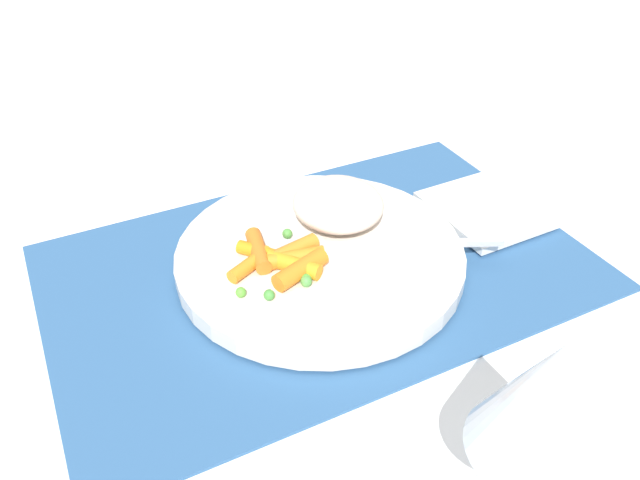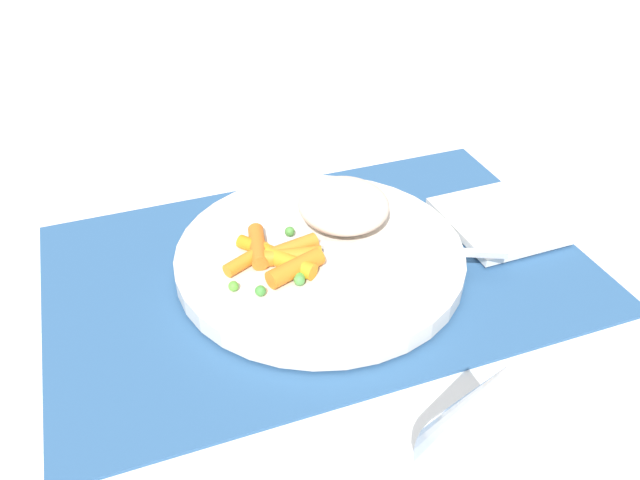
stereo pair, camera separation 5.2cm
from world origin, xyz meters
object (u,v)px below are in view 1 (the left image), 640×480
object	(u,v)px
plate	(320,256)
napkin	(486,211)
wine_glass	(548,406)
rice_mound	(338,204)
carrot_portion	(283,259)
fork	(363,245)

from	to	relation	value
plate	napkin	bearing A→B (deg)	179.15
wine_glass	plate	bearing A→B (deg)	-91.55
rice_mound	napkin	bearing A→B (deg)	166.27
plate	wine_glass	xyz separation A→B (m)	(0.01, 0.28, 0.10)
plate	rice_mound	xyz separation A→B (m)	(-0.04, -0.03, 0.03)
carrot_portion	wine_glass	world-z (taller)	wine_glass
plate	napkin	distance (m)	0.19
napkin	plate	bearing A→B (deg)	-0.85
wine_glass	carrot_portion	bearing A→B (deg)	-83.00
plate	napkin	size ratio (longest dim) A/B	2.32
carrot_portion	rice_mound	bearing A→B (deg)	-151.30
rice_mound	wine_glass	bearing A→B (deg)	81.90
plate	napkin	xyz separation A→B (m)	(-0.19, 0.00, -0.00)
carrot_portion	fork	bearing A→B (deg)	173.47
fork	wine_glass	world-z (taller)	wine_glass
carrot_portion	wine_glass	size ratio (longest dim) A/B	0.57
plate	napkin	world-z (taller)	plate
rice_mound	napkin	world-z (taller)	rice_mound
plate	rice_mound	distance (m)	0.06
rice_mound	fork	world-z (taller)	rice_mound
fork	rice_mound	bearing A→B (deg)	-90.84
carrot_portion	napkin	distance (m)	0.23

